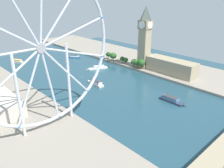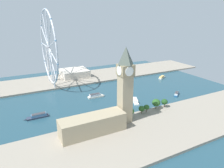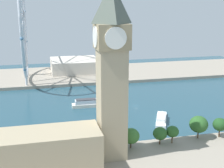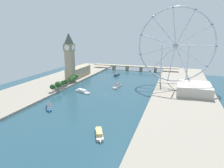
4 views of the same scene
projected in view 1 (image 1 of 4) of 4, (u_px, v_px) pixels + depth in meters
The scene contains 11 objects.
ground_plane at pixel (82, 76), 319.68m from camera, with size 402.65×402.65×0.00m, color #234756.
riverbank_left at pixel (136, 59), 392.79m from camera, with size 90.00×520.00×3.00m, color gray.
clock_tower at pixel (145, 37), 327.47m from camera, with size 16.93×16.93×89.56m.
parliament_block at pixel (171, 67), 316.36m from camera, with size 22.00×71.69×20.01m, color tan.
tree_row_embankment at pixel (127, 60), 354.00m from camera, with size 13.51×82.09×15.08m.
ferris_wheel at pixel (41, 49), 171.22m from camera, with size 131.01×3.20×133.17m.
tour_boat_0 at pixel (95, 83), 288.04m from camera, with size 8.18×29.63×6.47m.
tour_boat_1 at pixel (171, 100), 244.45m from camera, with size 7.93×31.49×5.58m.
tour_boat_2 at pixel (74, 57), 403.44m from camera, with size 18.66×22.13×4.92m.
tour_boat_3 at pixel (98, 68), 347.21m from camera, with size 32.76×18.08×4.78m.
tour_boat_4 at pixel (17, 61), 377.79m from camera, with size 15.50×24.80×5.22m.
Camera 1 is at (174.30, 247.73, 111.46)m, focal length 36.41 mm.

